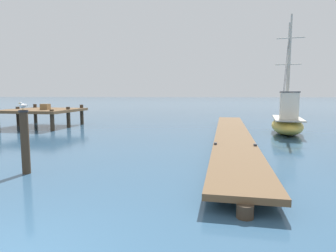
% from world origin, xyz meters
% --- Properties ---
extents(floating_dock, '(3.81, 20.47, 0.53)m').
position_xyz_m(floating_dock, '(5.08, 12.46, 0.36)').
color(floating_dock, brown).
rests_on(floating_dock, ground).
extents(fishing_boat_1, '(2.89, 7.22, 7.50)m').
position_xyz_m(fishing_boat_1, '(8.86, 15.28, 0.79)').
color(fishing_boat_1, gold).
rests_on(fishing_boat_1, ground).
extents(pier_platform, '(5.51, 5.46, 1.82)m').
position_xyz_m(pier_platform, '(-8.77, 17.60, 1.22)').
color(pier_platform, brown).
rests_on(pier_platform, ground).
extents(mooring_piling, '(0.30, 0.30, 2.05)m').
position_xyz_m(mooring_piling, '(-2.41, 5.12, 1.06)').
color(mooring_piling, '#3D3023').
rests_on(mooring_piling, ground).
extents(perched_seagull, '(0.15, 0.38, 0.26)m').
position_xyz_m(perched_seagull, '(-2.41, 5.12, 2.20)').
color(perched_seagull, gold).
rests_on(perched_seagull, mooring_piling).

